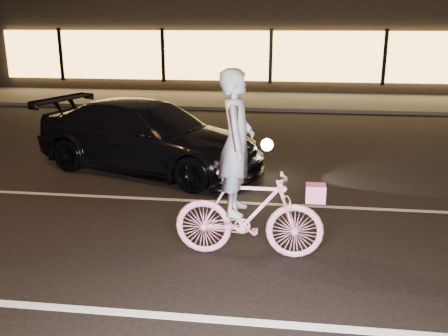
# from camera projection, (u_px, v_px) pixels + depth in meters

# --- Properties ---
(ground) EXTENTS (90.00, 90.00, 0.00)m
(ground) POSITION_uv_depth(u_px,v_px,m) (222.00, 255.00, 6.66)
(ground) COLOR black
(ground) RESTS_ON ground
(lane_stripe_near) EXTENTS (60.00, 0.12, 0.01)m
(lane_stripe_near) POSITION_uv_depth(u_px,v_px,m) (203.00, 319.00, 5.23)
(lane_stripe_near) COLOR silver
(lane_stripe_near) RESTS_ON ground
(lane_stripe_far) EXTENTS (60.00, 0.10, 0.01)m
(lane_stripe_far) POSITION_uv_depth(u_px,v_px,m) (238.00, 203.00, 8.56)
(lane_stripe_far) COLOR gray
(lane_stripe_far) RESTS_ON ground
(sidewalk) EXTENTS (30.00, 4.00, 0.12)m
(sidewalk) POSITION_uv_depth(u_px,v_px,m) (268.00, 101.00, 19.00)
(sidewalk) COLOR #383533
(sidewalk) RESTS_ON ground
(storefront) EXTENTS (25.40, 8.42, 4.20)m
(storefront) POSITION_uv_depth(u_px,v_px,m) (275.00, 39.00, 24.08)
(storefront) COLOR black
(storefront) RESTS_ON ground
(cyclist) EXTENTS (1.96, 0.67, 2.46)m
(cyclist) POSITION_uv_depth(u_px,v_px,m) (246.00, 193.00, 6.41)
(cyclist) COLOR #FE327D
(cyclist) RESTS_ON ground
(sedan) EXTENTS (5.32, 3.53, 1.43)m
(sedan) POSITION_uv_depth(u_px,v_px,m) (149.00, 136.00, 10.26)
(sedan) COLOR black
(sedan) RESTS_ON ground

